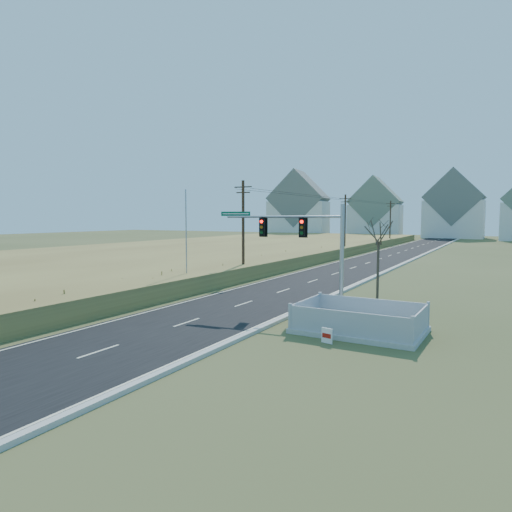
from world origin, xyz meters
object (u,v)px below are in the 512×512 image
(fence_enclosure, at_px, (359,326))
(traffic_signal_mast, at_px, (311,245))
(open_sign, at_px, (327,336))
(flagpole, at_px, (186,250))
(bare_tree, at_px, (379,230))

(fence_enclosure, bearing_deg, traffic_signal_mast, 141.25)
(fence_enclosure, relative_size, open_sign, 8.88)
(flagpole, xyz_separation_m, bare_tree, (14.03, 3.36, 1.67))
(open_sign, bearing_deg, flagpole, 161.69)
(flagpole, bearing_deg, fence_enclosure, -22.48)
(flagpole, relative_size, bare_tree, 1.31)
(traffic_signal_mast, bearing_deg, flagpole, 159.09)
(open_sign, distance_m, bare_tree, 13.35)
(traffic_signal_mast, xyz_separation_m, bare_tree, (2.35, 6.54, 0.75))
(traffic_signal_mast, distance_m, bare_tree, 6.99)
(fence_enclosure, height_order, bare_tree, bare_tree)
(fence_enclosure, height_order, flagpole, flagpole)
(bare_tree, bearing_deg, fence_enclosure, -80.93)
(open_sign, distance_m, flagpole, 17.74)
(open_sign, bearing_deg, fence_enclosure, 89.41)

